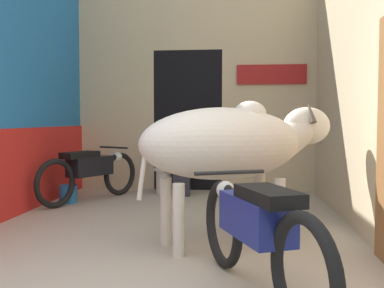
# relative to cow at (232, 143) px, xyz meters

# --- Properties ---
(wall_left_shopfront) EXTENTS (0.25, 4.90, 3.95)m
(wall_left_shopfront) POSITION_rel_cow_xyz_m (-2.82, 0.86, 0.92)
(wall_left_shopfront) COLOR #236BAD
(wall_left_shopfront) RESTS_ON ground_plane
(wall_back_with_doorway) EXTENTS (4.07, 0.93, 3.95)m
(wall_back_with_doorway) POSITION_rel_cow_xyz_m (-0.75, 3.59, 0.67)
(wall_back_with_doorway) COLOR #C6B289
(wall_back_with_doorway) RESTS_ON ground_plane
(wall_right_with_door) EXTENTS (0.22, 4.90, 3.95)m
(wall_right_with_door) POSITION_rel_cow_xyz_m (1.42, 0.82, 0.96)
(wall_right_with_door) COLOR #C6B289
(wall_right_with_door) RESTS_ON ground_plane
(cow) EXTENTS (2.05, 1.37, 1.42)m
(cow) POSITION_rel_cow_xyz_m (0.00, 0.00, 0.00)
(cow) COLOR beige
(cow) RESTS_ON ground_plane
(motorcycle_near) EXTENTS (0.89, 1.85, 0.82)m
(motorcycle_near) POSITION_rel_cow_xyz_m (0.19, -1.27, -0.52)
(motorcycle_near) COLOR black
(motorcycle_near) RESTS_ON ground_plane
(motorcycle_far) EXTENTS (0.99, 1.78, 0.79)m
(motorcycle_far) POSITION_rel_cow_xyz_m (-2.15, 2.09, -0.54)
(motorcycle_far) COLOR black
(motorcycle_far) RESTS_ON ground_plane
(shopkeeper_seated) EXTENTS (0.37, 0.34, 1.16)m
(shopkeeper_seated) POSITION_rel_cow_xyz_m (-0.85, 2.79, -0.37)
(shopkeeper_seated) COLOR #282833
(shopkeeper_seated) RESTS_ON ground_plane
(plastic_stool) EXTENTS (0.36, 0.36, 0.42)m
(plastic_stool) POSITION_rel_cow_xyz_m (-1.17, 2.85, -0.76)
(plastic_stool) COLOR beige
(plastic_stool) RESTS_ON ground_plane
(bucket) EXTENTS (0.26, 0.26, 0.26)m
(bucket) POSITION_rel_cow_xyz_m (-2.42, 1.93, -0.86)
(bucket) COLOR #23669E
(bucket) RESTS_ON ground_plane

